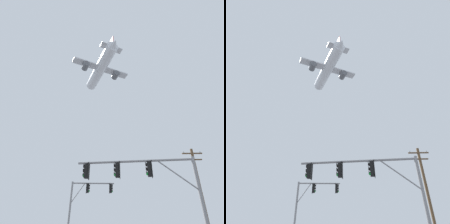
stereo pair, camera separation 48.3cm
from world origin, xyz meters
TOP-DOWN VIEW (x-y plane):
  - signal_pole_near at (1.58, 7.20)m, footprint 7.38×0.95m
  - signal_pole_far at (-3.51, 16.99)m, footprint 4.64×0.67m
  - utility_pole at (8.21, 15.78)m, footprint 2.20×0.28m
  - airplane at (-4.30, 32.80)m, footprint 14.69×19.02m

SIDE VIEW (x-z plane):
  - signal_pole_near at x=1.58m, z-range 1.60..7.21m
  - signal_pole_far at x=-3.51m, z-range 1.50..7.71m
  - utility_pole at x=8.21m, z-range 0.30..9.72m
  - airplane at x=-4.30m, z-range 36.31..41.76m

